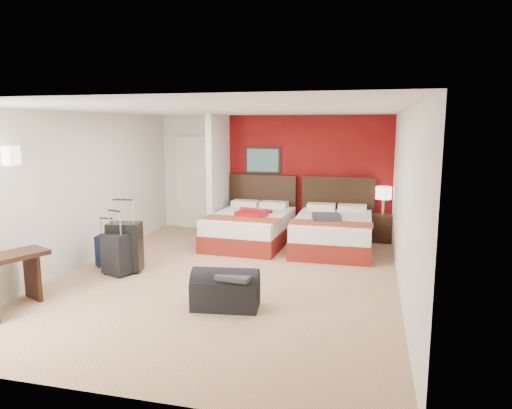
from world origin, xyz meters
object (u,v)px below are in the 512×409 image
(red_suitcase_open, at_px, (254,212))
(duffel_bag, at_px, (226,292))
(desk, at_px, (12,282))
(suitcase_navy, at_px, (108,252))
(suitcase_black, at_px, (125,248))
(table_lamp, at_px, (383,201))
(bed_right, at_px, (333,233))
(nightstand, at_px, (382,228))
(bed_left, at_px, (250,229))
(suitcase_charcoal, at_px, (116,256))

(red_suitcase_open, bearing_deg, duffel_bag, -69.79)
(red_suitcase_open, bearing_deg, desk, -106.84)
(suitcase_navy, bearing_deg, suitcase_black, -30.00)
(table_lamp, relative_size, suitcase_black, 0.72)
(bed_right, xyz_separation_m, red_suitcase_open, (-1.50, -0.07, 0.34))
(suitcase_navy, bearing_deg, red_suitcase_open, 37.87)
(suitcase_navy, bearing_deg, nightstand, 26.51)
(nightstand, bearing_deg, suitcase_navy, -144.12)
(bed_right, height_order, suitcase_black, suitcase_black)
(bed_right, relative_size, duffel_bag, 2.40)
(bed_right, distance_m, nightstand, 1.23)
(bed_left, relative_size, red_suitcase_open, 2.68)
(table_lamp, distance_m, suitcase_charcoal, 5.14)
(red_suitcase_open, distance_m, suitcase_charcoal, 2.80)
(bed_left, bearing_deg, duffel_bag, -77.45)
(table_lamp, bearing_deg, nightstand, 0.00)
(suitcase_navy, bearing_deg, bed_right, 23.37)
(nightstand, height_order, suitcase_black, suitcase_black)
(red_suitcase_open, xyz_separation_m, suitcase_charcoal, (-1.60, -2.28, -0.34))
(bed_left, height_order, suitcase_navy, bed_left)
(suitcase_navy, bearing_deg, suitcase_charcoal, -50.75)
(bed_right, distance_m, suitcase_charcoal, 3.89)
(duffel_bag, xyz_separation_m, desk, (-2.57, -0.69, 0.15))
(red_suitcase_open, bearing_deg, suitcase_charcoal, -112.66)
(suitcase_navy, relative_size, desk, 0.57)
(bed_left, height_order, desk, desk)
(desk, bearing_deg, table_lamp, 70.18)
(bed_right, distance_m, desk, 5.32)
(table_lamp, distance_m, desk, 6.57)
(bed_right, distance_m, suitcase_navy, 3.99)
(bed_right, height_order, red_suitcase_open, red_suitcase_open)
(nightstand, distance_m, suitcase_black, 4.96)
(red_suitcase_open, height_order, suitcase_charcoal, red_suitcase_open)
(suitcase_black, bearing_deg, table_lamp, 25.10)
(red_suitcase_open, distance_m, nightstand, 2.59)
(suitcase_navy, xyz_separation_m, duffel_bag, (2.39, -1.20, -0.03))
(bed_left, bearing_deg, suitcase_navy, -129.42)
(red_suitcase_open, bearing_deg, suitcase_navy, -123.21)
(nightstand, xyz_separation_m, table_lamp, (0.00, 0.00, 0.55))
(nightstand, xyz_separation_m, desk, (-4.54, -4.72, 0.08))
(duffel_bag, bearing_deg, bed_left, 92.06)
(suitcase_black, xyz_separation_m, suitcase_charcoal, (-0.06, -0.17, -0.07))
(nightstand, distance_m, desk, 6.55)
(suitcase_charcoal, height_order, suitcase_navy, suitcase_charcoal)
(nightstand, distance_m, duffel_bag, 4.49)
(bed_left, bearing_deg, nightstand, 21.28)
(suitcase_charcoal, bearing_deg, desk, -90.94)
(bed_left, relative_size, bed_right, 1.00)
(suitcase_black, distance_m, suitcase_navy, 0.48)
(nightstand, xyz_separation_m, suitcase_charcoal, (-4.00, -3.19, 0.03))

